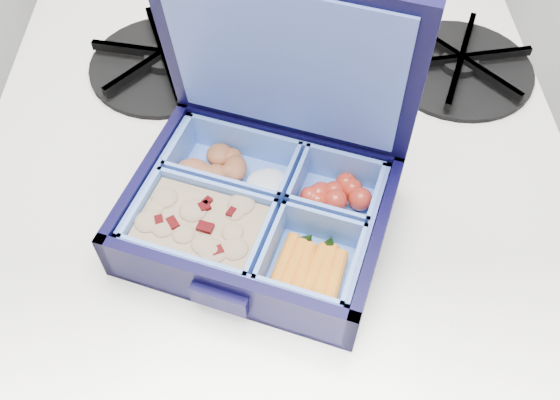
{
  "coord_description": "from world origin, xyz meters",
  "views": [
    {
      "loc": [
        0.45,
        1.26,
        1.33
      ],
      "look_at": [
        0.46,
        1.57,
        0.92
      ],
      "focal_mm": 38.0,
      "sensor_mm": 36.0,
      "label": 1
    }
  ],
  "objects_px": {
    "stove": "(276,318)",
    "fork": "(302,119)",
    "bento_box": "(259,214)",
    "burner_grate": "(460,62)"
  },
  "relations": [
    {
      "from": "bento_box",
      "to": "burner_grate",
      "type": "bearing_deg",
      "value": 63.61
    },
    {
      "from": "burner_grate",
      "to": "fork",
      "type": "xyz_separation_m",
      "value": [
        -0.18,
        -0.08,
        -0.01
      ]
    },
    {
      "from": "burner_grate",
      "to": "fork",
      "type": "relative_size",
      "value": 0.88
    },
    {
      "from": "bento_box",
      "to": "stove",
      "type": "bearing_deg",
      "value": 103.28
    },
    {
      "from": "stove",
      "to": "fork",
      "type": "relative_size",
      "value": 4.64
    },
    {
      "from": "stove",
      "to": "fork",
      "type": "distance_m",
      "value": 0.45
    },
    {
      "from": "bento_box",
      "to": "fork",
      "type": "height_order",
      "value": "bento_box"
    },
    {
      "from": "stove",
      "to": "bento_box",
      "type": "relative_size",
      "value": 4.05
    },
    {
      "from": "bento_box",
      "to": "burner_grate",
      "type": "distance_m",
      "value": 0.31
    },
    {
      "from": "bento_box",
      "to": "burner_grate",
      "type": "height_order",
      "value": "bento_box"
    }
  ]
}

